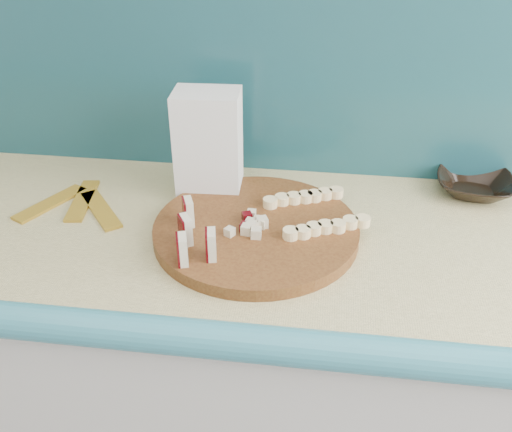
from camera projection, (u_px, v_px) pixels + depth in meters
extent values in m
cube|color=silver|center=(219.00, 392.00, 1.38)|extent=(2.20, 0.60, 0.88)
cube|color=tan|center=(211.00, 236.00, 1.14)|extent=(2.20, 0.60, 0.03)
cube|color=teal|center=(172.00, 343.00, 0.89)|extent=(2.20, 0.06, 0.03)
cube|color=teal|center=(232.00, 62.00, 1.24)|extent=(2.20, 0.02, 0.50)
cylinder|color=#46210F|center=(256.00, 230.00, 1.11)|extent=(0.53, 0.53, 0.02)
cube|color=beige|center=(183.00, 249.00, 0.98)|extent=(0.03, 0.04, 0.05)
cube|color=#460509|center=(178.00, 250.00, 0.98)|extent=(0.02, 0.03, 0.05)
cube|color=beige|center=(186.00, 230.00, 1.03)|extent=(0.03, 0.04, 0.05)
cube|color=#460509|center=(181.00, 231.00, 1.03)|extent=(0.02, 0.03, 0.05)
cube|color=beige|center=(189.00, 212.00, 1.09)|extent=(0.03, 0.04, 0.05)
cube|color=#460509|center=(185.00, 213.00, 1.09)|extent=(0.02, 0.03, 0.05)
cube|color=beige|center=(212.00, 245.00, 0.99)|extent=(0.03, 0.04, 0.05)
cube|color=#460509|center=(207.00, 245.00, 0.99)|extent=(0.02, 0.03, 0.05)
cube|color=beige|center=(248.00, 222.00, 1.09)|extent=(0.02, 0.02, 0.02)
cube|color=beige|center=(250.00, 219.00, 1.10)|extent=(0.02, 0.02, 0.02)
cube|color=#460509|center=(246.00, 216.00, 1.11)|extent=(0.02, 0.02, 0.02)
cube|color=beige|center=(242.00, 220.00, 1.10)|extent=(0.02, 0.02, 0.02)
cube|color=beige|center=(236.00, 220.00, 1.10)|extent=(0.02, 0.02, 0.02)
cube|color=beige|center=(231.00, 222.00, 1.09)|extent=(0.02, 0.02, 0.02)
cube|color=beige|center=(239.00, 224.00, 1.08)|extent=(0.02, 0.02, 0.02)
cube|color=beige|center=(240.00, 228.00, 1.07)|extent=(0.02, 0.02, 0.02)
cube|color=#460509|center=(246.00, 230.00, 1.07)|extent=(0.02, 0.02, 0.02)
cube|color=beige|center=(249.00, 225.00, 1.08)|extent=(0.02, 0.02, 0.02)
cube|color=beige|center=(255.00, 224.00, 1.08)|extent=(0.02, 0.02, 0.02)
cylinder|color=#FDDF9B|center=(291.00, 233.00, 1.06)|extent=(0.03, 0.03, 0.02)
cylinder|color=#FDDF9B|center=(303.00, 231.00, 1.06)|extent=(0.03, 0.03, 0.02)
cylinder|color=#FDDF9B|center=(315.00, 229.00, 1.07)|extent=(0.03, 0.03, 0.02)
cylinder|color=#FDDF9B|center=(327.00, 227.00, 1.08)|extent=(0.03, 0.03, 0.02)
cylinder|color=#FDDF9B|center=(338.00, 225.00, 1.08)|extent=(0.03, 0.03, 0.02)
cylinder|color=#FDDF9B|center=(350.00, 223.00, 1.09)|extent=(0.03, 0.03, 0.02)
cylinder|color=#FDDF9B|center=(361.00, 221.00, 1.09)|extent=(0.03, 0.03, 0.02)
cylinder|color=#FDDF9B|center=(271.00, 202.00, 1.16)|extent=(0.03, 0.03, 0.02)
cylinder|color=#FDDF9B|center=(282.00, 200.00, 1.16)|extent=(0.03, 0.03, 0.02)
cylinder|color=#FDDF9B|center=(293.00, 199.00, 1.17)|extent=(0.03, 0.03, 0.02)
cylinder|color=#FDDF9B|center=(304.00, 197.00, 1.17)|extent=(0.03, 0.03, 0.02)
cylinder|color=#FDDF9B|center=(315.00, 195.00, 1.18)|extent=(0.03, 0.03, 0.02)
cylinder|color=#FDDF9B|center=(325.00, 194.00, 1.18)|extent=(0.03, 0.03, 0.02)
cylinder|color=#FDDF9B|center=(336.00, 192.00, 1.19)|extent=(0.03, 0.03, 0.02)
imported|color=black|center=(474.00, 185.00, 1.25)|extent=(0.18, 0.18, 0.04)
cube|color=white|center=(209.00, 145.00, 1.19)|extent=(0.14, 0.10, 0.23)
cube|color=#B59022|center=(50.00, 203.00, 1.21)|extent=(0.11, 0.17, 0.01)
cube|color=#B59022|center=(83.00, 200.00, 1.22)|extent=(0.06, 0.17, 0.01)
cube|color=#B59022|center=(101.00, 210.00, 1.19)|extent=(0.13, 0.16, 0.01)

